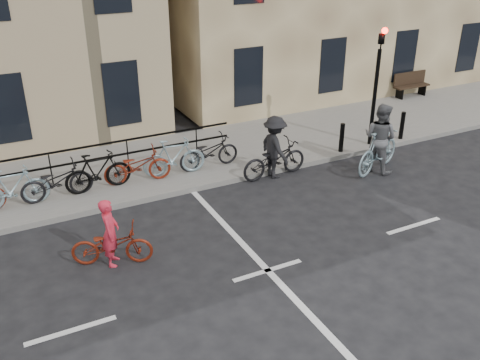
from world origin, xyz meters
name	(u,v)px	position (x,y,z in m)	size (l,w,h in m)	color
ground	(268,271)	(0.00, 0.00, 0.00)	(120.00, 120.00, 0.00)	black
sidewalk	(26,190)	(-4.00, 6.00, 0.07)	(46.00, 4.00, 0.15)	slate
traffic_light	(377,72)	(6.20, 4.34, 2.45)	(0.18, 0.30, 3.90)	black
bollard_east	(342,138)	(5.00, 4.25, 0.60)	(0.14, 0.14, 0.90)	black
bollard_west	(402,125)	(7.40, 4.25, 0.60)	(0.14, 0.14, 0.90)	black
bench	(411,83)	(11.00, 7.73, 0.67)	(1.60, 0.41, 0.97)	black
parked_bikes	(56,180)	(-3.30, 5.04, 0.64)	(10.40, 1.23, 1.05)	black
cyclist_pink	(111,242)	(-2.77, 1.73, 0.52)	(1.79, 1.18, 1.51)	maroon
cyclist_grey	(379,144)	(5.29, 2.91, 0.81)	(2.15, 1.29, 2.01)	#86A4AF
cyclist_dark	(274,154)	(2.42, 3.90, 0.70)	(2.04, 1.18, 1.79)	black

